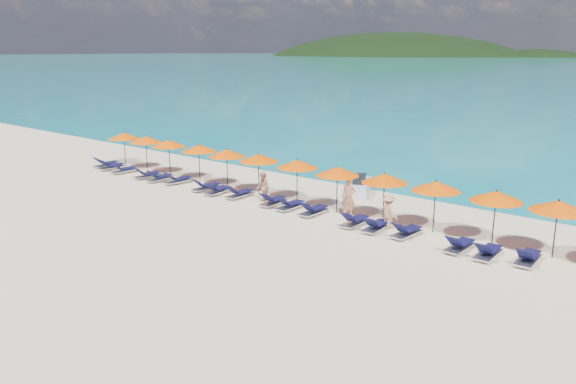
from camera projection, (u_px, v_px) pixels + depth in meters
The scene contains 37 objects.
ground at pixel (243, 233), 23.86m from camera, with size 1400.00×1400.00×0.00m, color beige.
headland_main at pixel (388, 91), 621.68m from camera, with size 374.00×242.00×126.50m.
headland_small at pixel (535, 94), 543.24m from camera, with size 162.00×126.00×85.50m.
jetski at pixel (359, 186), 30.21m from camera, with size 2.11×2.94×0.98m.
beachgoer_a at pixel (348, 197), 25.97m from camera, with size 0.67×0.44×1.83m, color tan.
beachgoer_b at pixel (263, 188), 28.30m from camera, with size 0.77×0.44×1.59m, color tan.
beachgoer_c at pixel (388, 212), 24.24m from camera, with size 0.97×0.45×1.51m, color tan.
umbrella_0 at pixel (124, 136), 37.08m from camera, with size 2.10×2.10×2.28m.
umbrella_1 at pixel (146, 139), 35.57m from camera, with size 2.10×2.10×2.28m.
umbrella_2 at pixel (169, 143), 34.10m from camera, with size 2.10×2.10×2.28m.
umbrella_3 at pixel (199, 148), 32.47m from camera, with size 2.10×2.10×2.28m.
umbrella_4 at pixel (227, 153), 30.92m from camera, with size 2.10×2.10×2.28m.
umbrella_5 at pixel (259, 158), 29.55m from camera, with size 2.10×2.10×2.28m.
umbrella_6 at pixel (297, 164), 27.99m from camera, with size 2.10×2.10×2.28m.
umbrella_7 at pixel (337, 171), 26.32m from camera, with size 2.10×2.10×2.28m.
umbrella_8 at pixel (385, 178), 24.89m from camera, with size 2.10×2.10×2.28m.
umbrella_9 at pixel (436, 186), 23.48m from camera, with size 2.10×2.10×2.28m.
umbrella_10 at pixel (496, 196), 21.86m from camera, with size 2.10×2.10×2.28m.
umbrella_11 at pixel (558, 206), 20.50m from camera, with size 2.10×2.10×2.28m.
lounger_0 at pixel (106, 164), 37.02m from camera, with size 0.62×1.70×0.66m.
lounger_1 at pixel (112, 166), 36.27m from camera, with size 0.67×1.72×0.66m.
lounger_2 at pixel (124, 169), 35.25m from camera, with size 0.69×1.72×0.66m.
lounger_3 at pixel (147, 174), 33.85m from camera, with size 0.72×1.73×0.66m.
lounger_4 at pixel (160, 177), 33.09m from camera, with size 0.67×1.72×0.66m.
lounger_5 at pixel (178, 180), 32.48m from camera, with size 0.79×1.75×0.66m.
lounger_6 at pixel (206, 186), 30.90m from camera, with size 0.79×1.75×0.66m.
lounger_7 at pixel (217, 190), 30.15m from camera, with size 0.79×1.75×0.66m.
lounger_8 at pixel (239, 193), 29.42m from camera, with size 0.64×1.71×0.66m.
lounger_9 at pixel (273, 201), 27.96m from camera, with size 0.75×1.74×0.66m.
lounger_10 at pixel (290, 205), 27.26m from camera, with size 0.67×1.72×0.66m.
lounger_11 at pixel (313, 210), 26.35m from camera, with size 0.62×1.70×0.66m.
lounger_12 at pixel (354, 221), 24.72m from camera, with size 0.66×1.71×0.66m.
lounger_13 at pixel (376, 226), 24.04m from camera, with size 0.73×1.74×0.66m.
lounger_14 at pixel (406, 231), 23.28m from camera, with size 0.74×1.74×0.66m.
lounger_15 at pixel (460, 245), 21.67m from camera, with size 0.68×1.72×0.66m.
lounger_16 at pixel (488, 252), 20.95m from camera, with size 0.67×1.72×0.66m.
lounger_17 at pixel (528, 257), 20.39m from camera, with size 0.71×1.73×0.66m.
Camera 1 is at (15.94, -16.27, 7.59)m, focal length 35.00 mm.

